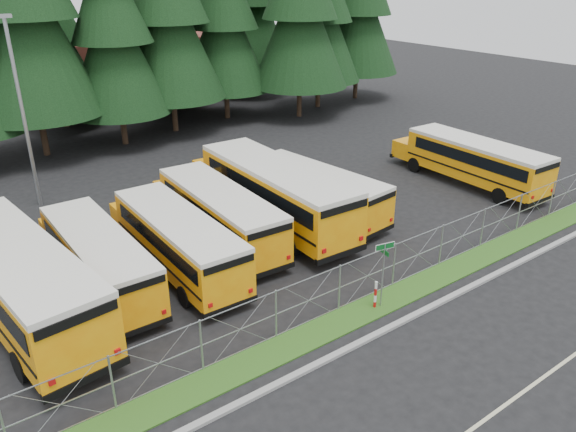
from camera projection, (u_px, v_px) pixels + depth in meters
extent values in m
plane|color=black|center=(391.00, 269.00, 24.91)|extent=(120.00, 120.00, 0.00)
cube|color=gray|center=(447.00, 299.00, 22.62)|extent=(50.00, 0.25, 0.12)
cube|color=#264D16|center=(421.00, 285.00, 23.66)|extent=(50.00, 1.40, 0.06)
cube|color=beige|center=(563.00, 363.00, 19.06)|extent=(50.00, 0.12, 0.01)
cube|color=brown|center=(144.00, 66.00, 56.19)|extent=(22.00, 10.00, 6.00)
cylinder|color=#92959A|center=(383.00, 276.00, 21.63)|extent=(0.06, 0.06, 2.80)
cube|color=#0B531D|center=(385.00, 246.00, 21.10)|extent=(0.79, 0.19, 0.22)
cube|color=white|center=(385.00, 246.00, 21.10)|extent=(0.82, 0.20, 0.26)
cube|color=#0B531D|center=(385.00, 252.00, 21.20)|extent=(0.14, 0.54, 0.18)
cylinder|color=#B20C0C|center=(375.00, 295.00, 21.86)|extent=(0.11, 0.11, 1.20)
cylinder|color=#92959A|center=(24.00, 117.00, 29.56)|extent=(0.20, 0.20, 10.00)
cube|color=#92959A|center=(4.00, 16.00, 27.48)|extent=(0.70, 0.35, 0.18)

